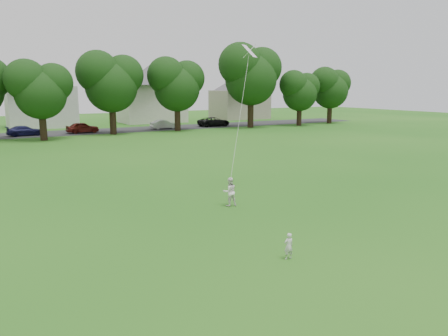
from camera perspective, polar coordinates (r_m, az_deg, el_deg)
ground at (r=16.03m, az=3.94°, el=-9.22°), size 160.00×160.00×0.00m
street at (r=55.39m, az=-21.20°, el=4.23°), size 90.00×7.00×0.01m
toddler at (r=14.24m, az=8.43°, el=-10.05°), size 0.34×0.24×0.87m
older_boy at (r=20.08m, az=0.75°, el=-3.12°), size 0.72×0.60×1.34m
kite at (r=21.20m, az=2.12°, el=6.94°), size 1.82×1.68×7.13m
tree_row at (r=50.58m, az=-18.07°, el=11.12°), size 82.01×8.32×11.44m
parked_cars at (r=54.11m, az=-22.87°, el=4.63°), size 54.21×2.22×1.28m
house_row at (r=64.85m, az=-24.29°, el=9.31°), size 77.20×13.84×10.44m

